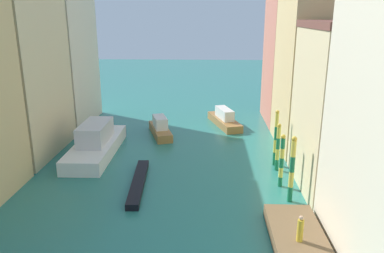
% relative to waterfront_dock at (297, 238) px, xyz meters
% --- Properties ---
extents(ground_plane, '(154.00, 154.00, 0.00)m').
position_rel_waterfront_dock_xyz_m(ground_plane, '(-9.17, 16.82, -0.40)').
color(ground_plane, '#28756B').
extents(building_left_2, '(6.70, 10.66, 16.72)m').
position_rel_waterfront_dock_xyz_m(building_left_2, '(-23.46, 14.69, 7.98)').
color(building_left_2, beige).
rests_on(building_left_2, ground).
extents(building_left_3, '(6.70, 10.38, 16.59)m').
position_rel_waterfront_dock_xyz_m(building_left_3, '(-23.46, 25.47, 7.91)').
color(building_left_3, beige).
rests_on(building_left_3, ground).
extents(building_right_1, '(6.70, 9.11, 12.76)m').
position_rel_waterfront_dock_xyz_m(building_right_1, '(5.12, 8.19, 5.99)').
color(building_right_1, beige).
rests_on(building_right_1, ground).
extents(building_right_2, '(6.70, 9.79, 16.14)m').
position_rel_waterfront_dock_xyz_m(building_right_2, '(5.12, 17.96, 7.69)').
color(building_right_2, '#DBB77A').
rests_on(building_right_2, ground).
extents(building_right_3, '(6.70, 9.21, 21.49)m').
position_rel_waterfront_dock_xyz_m(building_right_3, '(5.12, 27.41, 10.36)').
color(building_right_3, '#C6705B').
rests_on(building_right_3, ground).
extents(waterfront_dock, '(3.08, 6.81, 0.79)m').
position_rel_waterfront_dock_xyz_m(waterfront_dock, '(0.00, 0.00, 0.00)').
color(waterfront_dock, brown).
rests_on(waterfront_dock, ground).
extents(person_on_dock, '(0.36, 0.36, 1.60)m').
position_rel_waterfront_dock_xyz_m(person_on_dock, '(-0.13, -0.89, 1.14)').
color(person_on_dock, gold).
rests_on(person_on_dock, waterfront_dock).
extents(mooring_pole_0, '(0.39, 0.39, 5.03)m').
position_rel_waterfront_dock_xyz_m(mooring_pole_0, '(0.63, 5.41, 2.18)').
color(mooring_pole_0, '#197247').
rests_on(mooring_pole_0, ground).
extents(mooring_pole_1, '(0.37, 0.37, 4.35)m').
position_rel_waterfront_dock_xyz_m(mooring_pole_1, '(0.38, 7.93, 1.84)').
color(mooring_pole_1, '#197247').
rests_on(mooring_pole_1, ground).
extents(mooring_pole_2, '(0.36, 0.36, 4.27)m').
position_rel_waterfront_dock_xyz_m(mooring_pole_2, '(0.65, 11.20, 1.79)').
color(mooring_pole_2, '#197247').
rests_on(mooring_pole_2, ground).
extents(mooring_pole_3, '(0.35, 0.35, 5.15)m').
position_rel_waterfront_dock_xyz_m(mooring_pole_3, '(0.64, 12.40, 2.23)').
color(mooring_pole_3, '#197247').
rests_on(mooring_pole_3, ground).
extents(vaporetto_white, '(3.72, 11.32, 3.15)m').
position_rel_waterfront_dock_xyz_m(vaporetto_white, '(-16.32, 14.45, 0.73)').
color(vaporetto_white, white).
rests_on(vaporetto_white, ground).
extents(gondola_black, '(1.50, 8.41, 0.50)m').
position_rel_waterfront_dock_xyz_m(gondola_black, '(-10.94, 7.58, -0.15)').
color(gondola_black, black).
rests_on(gondola_black, ground).
extents(motorboat_0, '(4.12, 7.73, 2.12)m').
position_rel_waterfront_dock_xyz_m(motorboat_0, '(-3.42, 24.99, 0.36)').
color(motorboat_0, olive).
rests_on(motorboat_0, ground).
extents(motorboat_1, '(3.45, 6.52, 2.16)m').
position_rel_waterfront_dock_xyz_m(motorboat_1, '(-10.82, 20.72, 0.41)').
color(motorboat_1, olive).
rests_on(motorboat_1, ground).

